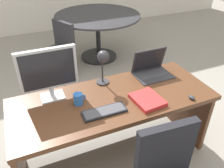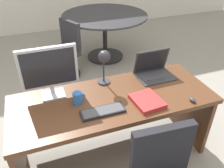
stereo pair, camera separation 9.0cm
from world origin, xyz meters
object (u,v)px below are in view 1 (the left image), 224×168
monitor (48,71)px  mouse (192,97)px  book (147,100)px  laptop (151,66)px  keyboard (104,112)px  coffee_mug (78,99)px  meeting_chair_near (58,56)px  desk_lamp (103,61)px  meeting_table (98,25)px  desk (112,112)px

monitor → mouse: monitor is taller
book → laptop: bearing=56.3°
laptop → book: size_ratio=1.26×
keyboard → coffee_mug: (-0.16, 0.19, 0.04)m
laptop → meeting_chair_near: size_ratio=0.42×
laptop → mouse: 0.54m
laptop → book: 0.49m
desk_lamp → meeting_table: size_ratio=0.24×
mouse → coffee_mug: coffee_mug is taller
laptop → meeting_table: bearing=85.9°
meeting_table → coffee_mug: bearing=-114.1°
monitor → laptop: (1.00, 0.02, -0.19)m
monitor → keyboard: (0.34, -0.37, -0.25)m
monitor → desk_lamp: 0.49m
laptop → meeting_table: (0.14, 1.93, -0.20)m
desk_lamp → meeting_table: bearing=71.4°
desk → coffee_mug: bearing=-178.2°
desk → meeting_chair_near: size_ratio=2.09×
keyboard → desk_lamp: 0.48m
desk → book: bearing=-40.8°
desk_lamp → coffee_mug: 0.42m
monitor → mouse: 1.23m
book → coffee_mug: 0.58m
meeting_chair_near → monitor: bearing=-101.9°
meeting_chair_near → meeting_table: bearing=25.2°
desk_lamp → book: size_ratio=1.21×
desk → meeting_table: (0.65, 2.13, 0.07)m
coffee_mug → meeting_chair_near: meeting_chair_near is taller
desk → mouse: 0.73m
monitor → coffee_mug: monitor is taller
monitor → keyboard: size_ratio=1.33×
monitor → mouse: (1.10, -0.50, -0.25)m
laptop → monitor: bearing=-178.6°
laptop → desk_lamp: (-0.51, -0.00, 0.17)m
laptop → coffee_mug: (-0.82, -0.21, -0.03)m
keyboard → meeting_chair_near: 1.99m
book → meeting_chair_near: size_ratio=0.34×
laptop → desk_lamp: 0.54m
mouse → monitor: bearing=155.5°
keyboard → desk_lamp: desk_lamp is taller
coffee_mug → meeting_table: size_ratio=0.07×
mouse → coffee_mug: bearing=160.8°
meeting_table → meeting_chair_near: size_ratio=1.69×
laptop → mouse: size_ratio=5.09×
monitor → meeting_table: monitor is taller
keyboard → laptop: bearing=31.1°
monitor → meeting_table: bearing=59.8°
book → monitor: bearing=152.4°
keyboard → meeting_table: bearing=71.1°
desk → book: size_ratio=6.22×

